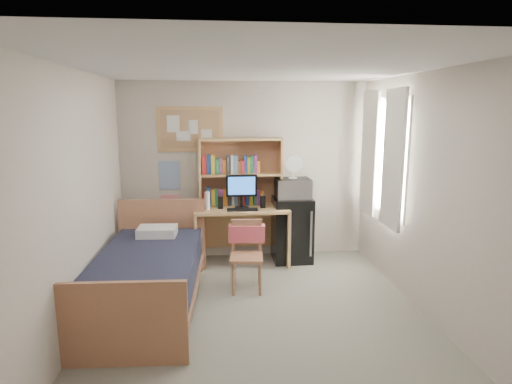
{
  "coord_description": "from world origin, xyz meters",
  "views": [
    {
      "loc": [
        -0.47,
        -4.18,
        2.2
      ],
      "look_at": [
        0.08,
        1.2,
        1.15
      ],
      "focal_mm": 30.0,
      "sensor_mm": 36.0,
      "label": 1
    }
  ],
  "objects": [
    {
      "name": "bed",
      "position": [
        -1.22,
        0.43,
        0.31
      ],
      "size": [
        1.22,
        2.28,
        0.61
      ],
      "primitive_type": "cube",
      "rotation": [
        0.0,
        0.0,
        -0.05
      ],
      "color": "#1B1D30",
      "rests_on": "floor"
    },
    {
      "name": "water_bottle",
      "position": [
        -0.55,
        1.65,
        0.95
      ],
      "size": [
        0.07,
        0.07,
        0.25
      ],
      "primitive_type": "cylinder",
      "rotation": [
        0.0,
        0.0,
        -0.0
      ],
      "color": "white",
      "rests_on": "desk"
    },
    {
      "name": "wall_front",
      "position": [
        0.0,
        -2.1,
        1.3
      ],
      "size": [
        3.6,
        0.04,
        2.6
      ],
      "primitive_type": "cube",
      "color": "beige",
      "rests_on": "floor"
    },
    {
      "name": "microwave",
      "position": [
        0.67,
        1.78,
        1.08
      ],
      "size": [
        0.49,
        0.37,
        0.28
      ],
      "primitive_type": "cube",
      "rotation": [
        0.0,
        0.0,
        -0.0
      ],
      "color": "#B6B6BA",
      "rests_on": "mini_fridge"
    },
    {
      "name": "hutch",
      "position": [
        -0.07,
        1.9,
        1.31
      ],
      "size": [
        1.19,
        0.31,
        0.97
      ],
      "primitive_type": "cube",
      "rotation": [
        0.0,
        0.0,
        -0.0
      ],
      "color": "tan",
      "rests_on": "desk"
    },
    {
      "name": "poster_japan",
      "position": [
        -1.1,
        2.09,
        0.78
      ],
      "size": [
        0.28,
        0.01,
        0.36
      ],
      "primitive_type": "cube",
      "color": "#E7283F",
      "rests_on": "wall_back"
    },
    {
      "name": "hoodie",
      "position": [
        -0.06,
        0.98,
        0.67
      ],
      "size": [
        0.46,
        0.18,
        0.22
      ],
      "primitive_type": "cube",
      "rotation": [
        0.0,
        0.0,
        -0.09
      ],
      "color": "#F15B6B",
      "rests_on": "desk_chair"
    },
    {
      "name": "mini_fridge",
      "position": [
        0.67,
        1.8,
        0.47
      ],
      "size": [
        0.56,
        0.56,
        0.94
      ],
      "primitive_type": "cube",
      "rotation": [
        0.0,
        0.0,
        -0.0
      ],
      "color": "black",
      "rests_on": "floor"
    },
    {
      "name": "bulletin_board",
      "position": [
        -0.78,
        2.08,
        1.92
      ],
      "size": [
        0.94,
        0.03,
        0.64
      ],
      "primitive_type": "cube",
      "color": "tan",
      "rests_on": "wall_back"
    },
    {
      "name": "desk",
      "position": [
        -0.07,
        1.75,
        0.41
      ],
      "size": [
        1.33,
        0.67,
        0.83
      ],
      "primitive_type": "cube",
      "rotation": [
        0.0,
        0.0,
        -0.0
      ],
      "color": "tan",
      "rests_on": "floor"
    },
    {
      "name": "curtain_right",
      "position": [
        1.72,
        1.6,
        1.6
      ],
      "size": [
        0.04,
        0.55,
        1.7
      ],
      "primitive_type": "cube",
      "color": "white",
      "rests_on": "wall_right"
    },
    {
      "name": "window_unit",
      "position": [
        1.75,
        1.2,
        1.6
      ],
      "size": [
        0.1,
        1.4,
        1.7
      ],
      "primitive_type": "cube",
      "color": "white",
      "rests_on": "wall_right"
    },
    {
      "name": "wall_back",
      "position": [
        0.0,
        2.1,
        1.3
      ],
      "size": [
        3.6,
        0.04,
        2.6
      ],
      "primitive_type": "cube",
      "color": "beige",
      "rests_on": "floor"
    },
    {
      "name": "speaker_right",
      "position": [
        0.23,
        1.69,
        0.92
      ],
      "size": [
        0.07,
        0.07,
        0.17
      ],
      "primitive_type": "cube",
      "rotation": [
        0.0,
        0.0,
        -0.0
      ],
      "color": "black",
      "rests_on": "desk"
    },
    {
      "name": "wall_left",
      "position": [
        -1.8,
        0.0,
        1.3
      ],
      "size": [
        0.04,
        4.2,
        2.6
      ],
      "primitive_type": "cube",
      "color": "beige",
      "rests_on": "floor"
    },
    {
      "name": "poster_wave",
      "position": [
        -1.1,
        2.09,
        1.25
      ],
      "size": [
        0.3,
        0.01,
        0.42
      ],
      "primitive_type": "cube",
      "color": "#2A5AA9",
      "rests_on": "wall_back"
    },
    {
      "name": "speaker_left",
      "position": [
        -0.37,
        1.69,
        0.91
      ],
      "size": [
        0.07,
        0.07,
        0.17
      ],
      "primitive_type": "cube",
      "rotation": [
        0.0,
        0.0,
        -0.0
      ],
      "color": "black",
      "rests_on": "desk"
    },
    {
      "name": "wall_right",
      "position": [
        1.8,
        0.0,
        1.3
      ],
      "size": [
        0.04,
        4.2,
        2.6
      ],
      "primitive_type": "cube",
      "color": "beige",
      "rests_on": "floor"
    },
    {
      "name": "curtain_left",
      "position": [
        1.72,
        0.8,
        1.6
      ],
      "size": [
        0.04,
        0.55,
        1.7
      ],
      "primitive_type": "cube",
      "color": "white",
      "rests_on": "wall_right"
    },
    {
      "name": "keyboard",
      "position": [
        -0.07,
        1.55,
        0.84
      ],
      "size": [
        0.43,
        0.14,
        0.02
      ],
      "primitive_type": "cube",
      "rotation": [
        0.0,
        0.0,
        -0.0
      ],
      "color": "black",
      "rests_on": "desk"
    },
    {
      "name": "desk_fan",
      "position": [
        0.67,
        1.78,
        1.38
      ],
      "size": [
        0.24,
        0.24,
        0.31
      ],
      "primitive_type": "cylinder",
      "rotation": [
        0.0,
        0.0,
        -0.0
      ],
      "color": "white",
      "rests_on": "microwave"
    },
    {
      "name": "floor",
      "position": [
        0.0,
        0.0,
        -0.01
      ],
      "size": [
        3.6,
        4.2,
        0.02
      ],
      "primitive_type": "cube",
      "color": "gray",
      "rests_on": "ground"
    },
    {
      "name": "desk_chair",
      "position": [
        -0.08,
        0.78,
        0.43
      ],
      "size": [
        0.47,
        0.47,
        0.86
      ],
      "primitive_type": "cube",
      "rotation": [
        0.0,
        0.0,
        -0.09
      ],
      "color": "#AB7351",
      "rests_on": "floor"
    },
    {
      "name": "ceiling",
      "position": [
        0.0,
        0.0,
        2.6
      ],
      "size": [
        3.6,
        4.2,
        0.02
      ],
      "primitive_type": "cube",
      "color": "silver",
      "rests_on": "wall_back"
    },
    {
      "name": "pillow",
      "position": [
        -1.19,
        1.18,
        0.67
      ],
      "size": [
        0.5,
        0.36,
        0.12
      ],
      "primitive_type": "cube",
      "rotation": [
        0.0,
        0.0,
        -0.05
      ],
      "color": "white",
      "rests_on": "bed"
    },
    {
      "name": "monitor",
      "position": [
        -0.07,
        1.69,
        1.06
      ],
      "size": [
        0.43,
        0.04,
        0.46
      ],
      "primitive_type": "cube",
      "rotation": [
        0.0,
        0.0,
        -0.0
      ],
      "color": "black",
      "rests_on": "desk"
    }
  ]
}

